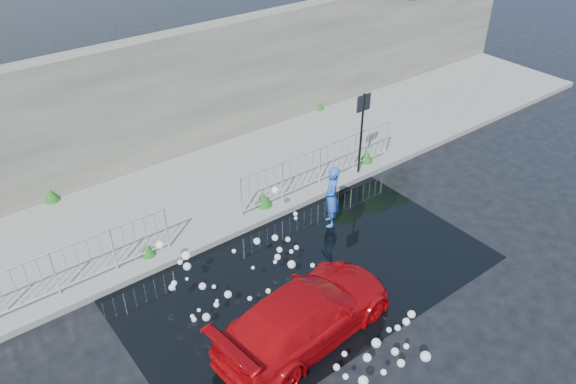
% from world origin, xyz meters
% --- Properties ---
extents(ground, '(90.00, 90.00, 0.00)m').
position_xyz_m(ground, '(0.00, 0.00, 0.00)').
color(ground, black).
rests_on(ground, ground).
extents(pavement, '(30.00, 4.00, 0.15)m').
position_xyz_m(pavement, '(0.00, 5.00, 0.07)').
color(pavement, gray).
rests_on(pavement, ground).
extents(curb, '(30.00, 0.25, 0.16)m').
position_xyz_m(curb, '(0.00, 3.00, 0.08)').
color(curb, gray).
rests_on(curb, ground).
extents(retaining_wall, '(30.00, 0.60, 3.50)m').
position_xyz_m(retaining_wall, '(0.00, 7.20, 1.90)').
color(retaining_wall, '#555248').
rests_on(retaining_wall, pavement).
extents(puddle, '(8.00, 5.00, 0.01)m').
position_xyz_m(puddle, '(0.50, 1.00, 0.01)').
color(puddle, black).
rests_on(puddle, ground).
extents(sign_post, '(0.45, 0.06, 2.50)m').
position_xyz_m(sign_post, '(4.20, 3.10, 1.72)').
color(sign_post, black).
rests_on(sign_post, ground).
extents(railing_left, '(5.05, 0.05, 1.10)m').
position_xyz_m(railing_left, '(-4.00, 3.35, 0.74)').
color(railing_left, silver).
rests_on(railing_left, pavement).
extents(railing_right, '(5.05, 0.05, 1.10)m').
position_xyz_m(railing_right, '(3.00, 3.35, 0.74)').
color(railing_right, silver).
rests_on(railing_right, pavement).
extents(weeds, '(12.17, 3.93, 0.37)m').
position_xyz_m(weeds, '(-0.14, 4.41, 0.31)').
color(weeds, '#124414').
rests_on(weeds, pavement).
extents(water_spray, '(3.47, 5.59, 1.00)m').
position_xyz_m(water_spray, '(-0.68, 0.03, 0.74)').
color(water_spray, white).
rests_on(water_spray, ground).
extents(red_car, '(4.02, 2.00, 1.12)m').
position_xyz_m(red_car, '(-0.58, -0.49, 0.56)').
color(red_car, '#AA060B').
rests_on(red_car, ground).
extents(person, '(0.64, 0.69, 1.59)m').
position_xyz_m(person, '(2.15, 1.93, 0.79)').
color(person, blue).
rests_on(person, ground).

